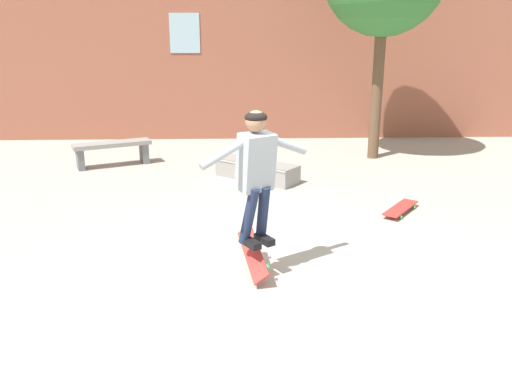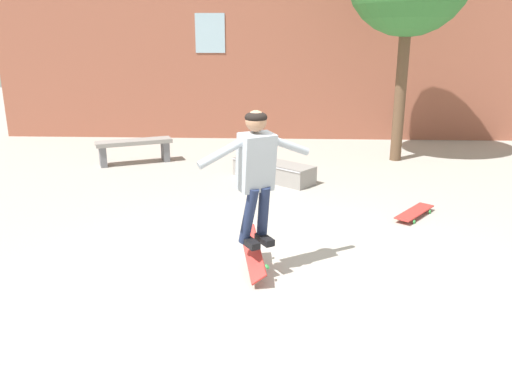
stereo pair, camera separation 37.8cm
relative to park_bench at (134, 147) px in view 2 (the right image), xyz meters
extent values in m
plane|color=#A39E93|center=(2.93, -4.88, -0.34)|extent=(40.00, 40.00, 0.00)
cube|color=#93513D|center=(2.93, 2.84, 1.85)|extent=(13.87, 0.40, 4.38)
cube|color=#99B7C6|center=(1.21, 2.63, 2.18)|extent=(0.70, 0.02, 0.90)
cylinder|color=brown|center=(5.26, 0.52, 1.02)|extent=(0.22, 0.22, 2.71)
cube|color=gray|center=(0.00, 0.00, 0.10)|extent=(1.49, 0.95, 0.08)
cube|color=slate|center=(-0.56, -0.26, -0.14)|extent=(0.24, 0.34, 0.40)
cube|color=slate|center=(0.56, 0.26, -0.14)|extent=(0.24, 0.34, 0.40)
cube|color=gray|center=(2.77, -1.06, -0.18)|extent=(1.49, 1.32, 0.32)
cube|color=#B7B7BC|center=(2.62, -1.25, -0.03)|extent=(1.21, 0.97, 0.02)
cube|color=#9EA8B2|center=(2.63, -4.77, 0.90)|extent=(0.44, 0.41, 0.60)
sphere|color=#A37556|center=(2.63, -4.77, 1.31)|extent=(0.29, 0.29, 0.21)
ellipsoid|color=black|center=(2.63, -4.77, 1.34)|extent=(0.30, 0.30, 0.12)
cylinder|color=#1E2847|center=(2.70, -4.72, 0.35)|extent=(0.19, 0.29, 0.64)
cube|color=black|center=(2.72, -4.75, 0.06)|extent=(0.22, 0.27, 0.07)
cylinder|color=#1E2847|center=(2.56, -4.81, 0.35)|extent=(0.26, 0.25, 0.64)
cube|color=black|center=(2.57, -4.84, 0.06)|extent=(0.22, 0.27, 0.07)
cylinder|color=#9EA8B2|center=(2.95, -4.57, 1.03)|extent=(0.48, 0.34, 0.27)
cylinder|color=#9EA8B2|center=(2.31, -4.96, 1.03)|extent=(0.48, 0.34, 0.27)
cube|color=red|center=(2.59, -4.71, -0.11)|extent=(0.32, 0.79, 0.36)
cylinder|color=green|center=(2.75, -4.94, -0.15)|extent=(0.05, 0.07, 0.07)
cylinder|color=green|center=(2.59, -4.94, -0.27)|extent=(0.05, 0.07, 0.07)
cylinder|color=green|center=(2.65, -4.46, -0.01)|extent=(0.05, 0.07, 0.07)
cylinder|color=green|center=(2.49, -4.46, -0.13)|extent=(0.05, 0.07, 0.07)
cube|color=red|center=(4.78, -2.88, -0.27)|extent=(0.70, 0.80, 0.02)
cylinder|color=green|center=(4.70, -3.15, -0.31)|extent=(0.05, 0.05, 0.05)
cylinder|color=green|center=(4.52, -3.01, -0.31)|extent=(0.05, 0.05, 0.05)
cylinder|color=green|center=(5.03, -2.74, -0.31)|extent=(0.05, 0.05, 0.05)
cylinder|color=green|center=(4.85, -2.60, -0.31)|extent=(0.05, 0.05, 0.05)
camera|label=1|loc=(2.47, -9.57, 2.09)|focal=35.00mm
camera|label=2|loc=(2.84, -9.56, 2.09)|focal=35.00mm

